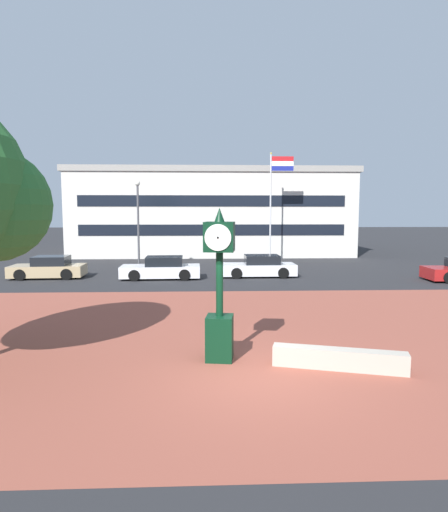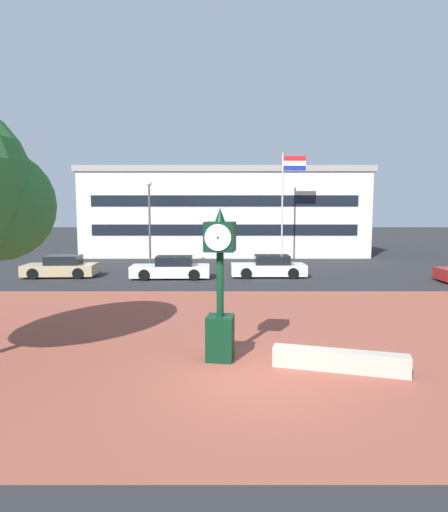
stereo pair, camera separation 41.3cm
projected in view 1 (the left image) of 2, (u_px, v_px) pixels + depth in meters
The scene contains 10 objects.
ground_plane at pixel (257, 376), 10.03m from camera, with size 200.00×200.00×0.00m, color #262628.
plaza_brick_paving at pixel (245, 335), 13.41m from camera, with size 44.00×14.81×0.01m, color brown.
planter_wall at pixel (339, 359), 10.45m from camera, with size 3.20×0.40×0.50m, color #ADA393.
street_clock at pixel (220, 290), 10.96m from camera, with size 0.83×0.88×3.93m.
car_street_near at pixel (49, 268), 24.94m from camera, with size 4.19×2.10×1.28m.
car_street_mid at pixel (162, 269), 24.69m from camera, with size 4.55×1.98×1.28m.
car_street_distant at pixel (259, 267), 25.50m from camera, with size 4.38×1.91×1.28m.
flagpole_primary at pixel (274, 196), 32.38m from camera, with size 1.78×0.14×8.27m.
civic_building at pixel (212, 212), 41.13m from camera, with size 24.69×12.65×7.61m.
street_lamp_post at pixel (138, 214), 28.48m from camera, with size 0.36×0.36×5.90m.
Camera 1 is at (-1.17, -9.65, 3.81)m, focal length 30.10 mm.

